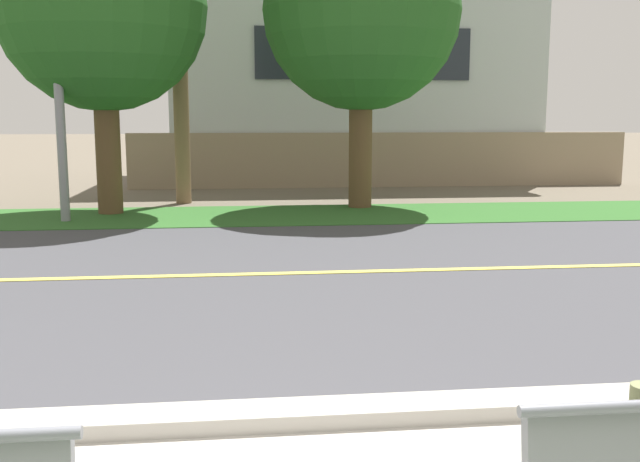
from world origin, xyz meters
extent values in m
plane|color=#665B4C|center=(0.00, 8.00, 0.00)|extent=(140.00, 140.00, 0.00)
cube|color=#ADA89E|center=(0.00, 2.35, 0.06)|extent=(44.00, 0.30, 0.11)
cube|color=#424247|center=(0.00, 6.50, 0.00)|extent=(52.00, 8.00, 0.01)
cube|color=#E0CC4C|center=(0.00, 6.50, 0.01)|extent=(48.00, 0.14, 0.01)
cube|color=#2D6026|center=(0.00, 11.56, 0.01)|extent=(48.00, 2.80, 0.02)
cylinder|color=#6B7047|center=(1.10, 0.36, 0.73)|extent=(0.09, 0.09, 0.46)
cylinder|color=gray|center=(-3.17, 11.16, 3.70)|extent=(0.16, 0.16, 7.41)
cylinder|color=brown|center=(-2.57, 12.14, 1.18)|extent=(0.46, 0.46, 2.36)
sphere|color=#23561E|center=(-2.57, 12.14, 3.78)|extent=(3.78, 3.78, 3.78)
cylinder|color=brown|center=(2.24, 12.55, 1.19)|extent=(0.46, 0.46, 2.39)
sphere|color=#23561E|center=(2.24, 12.55, 3.82)|extent=(3.82, 3.82, 3.82)
cube|color=gray|center=(3.57, 16.88, 0.70)|extent=(13.00, 0.36, 1.40)
cube|color=#B7BCC1|center=(3.03, 20.08, 3.07)|extent=(9.81, 6.40, 6.15)
cube|color=#232833|center=(0.82, 16.85, 3.38)|extent=(1.10, 0.06, 1.30)
cube|color=#232833|center=(5.24, 16.85, 3.38)|extent=(1.10, 0.06, 1.30)
camera|label=1|loc=(-0.17, -1.70, 1.80)|focal=40.70mm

